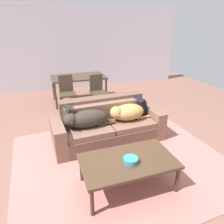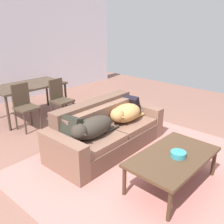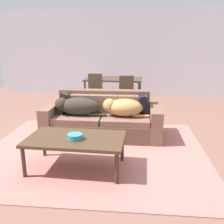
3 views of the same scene
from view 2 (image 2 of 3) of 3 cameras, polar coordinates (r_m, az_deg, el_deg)
name	(u,v)px [view 2 (image 2 of 3)]	position (r m, az deg, el deg)	size (l,w,h in m)	color
ground_plane	(109,156)	(4.09, -0.66, -10.13)	(10.00, 10.00, 0.00)	#84584B
area_rug	(141,164)	(3.90, 6.73, -11.82)	(3.43, 2.92, 0.01)	#BB6E66
couch	(105,132)	(4.19, -1.52, -4.57)	(2.13, 0.98, 0.80)	brown
dog_on_left_cushion	(92,128)	(3.70, -4.72, -3.67)	(0.93, 0.39, 0.32)	#352D25
dog_on_right_cushion	(125,113)	(4.28, 3.02, -0.29)	(0.81, 0.42, 0.31)	tan
throw_pillow_by_left_arm	(68,130)	(3.65, -10.13, -4.01)	(0.13, 0.40, 0.40)	#27271F
throw_pillow_by_right_arm	(130,105)	(4.66, 4.20, 1.60)	(0.12, 0.37, 0.37)	black
coffee_table	(173,158)	(3.33, 13.93, -10.32)	(1.28, 0.74, 0.45)	#4A3321
bowl_on_coffee_table	(178,154)	(3.28, 15.06, -9.42)	(0.20, 0.20, 0.07)	teal
dining_table	(28,87)	(5.78, -18.79, 5.43)	(1.49, 0.90, 0.75)	#453628
dining_chair_near_left	(24,104)	(5.18, -19.60, 1.67)	(0.42, 0.42, 0.92)	#453628
dining_chair_near_right	(60,98)	(5.53, -11.99, 3.30)	(0.44, 0.44, 0.89)	#453628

